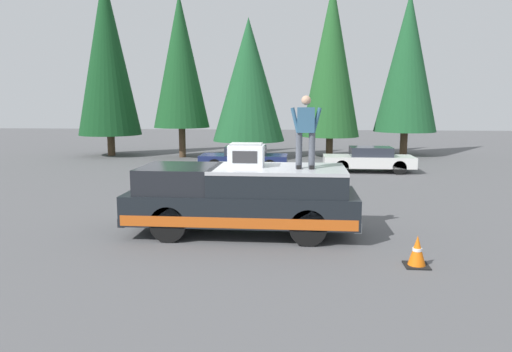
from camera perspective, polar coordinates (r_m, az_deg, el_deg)
ground_plane at (r=12.18m, az=-3.26°, el=-6.28°), size 90.00×90.00×0.00m
pickup_truck at (r=11.49m, az=-1.69°, el=-2.71°), size 2.01×5.54×1.65m
compressor_unit at (r=11.40m, az=-1.18°, el=2.56°), size 0.65×0.84×0.56m
person_on_truck_bed at (r=11.03m, az=6.02°, el=5.56°), size 0.29×0.72×1.69m
parked_car_white at (r=22.49m, az=13.47°, el=1.97°), size 1.64×4.10×1.16m
parked_car_navy at (r=22.37m, az=-1.42°, el=2.17°), size 1.64×4.10×1.16m
traffic_cone at (r=9.85m, az=18.89°, el=-8.68°), size 0.47×0.47×0.62m
conifer_far_left at (r=30.16m, az=17.84°, el=12.91°), size 3.70×3.70×9.64m
conifer_left at (r=28.21m, az=9.10°, el=13.63°), size 3.39×3.39×9.97m
conifer_center_left at (r=27.26m, az=-0.90°, el=11.50°), size 4.11×4.11×7.89m
conifer_center_right at (r=28.14m, az=-9.13°, el=13.53°), size 3.23×3.23×9.34m
conifer_right at (r=30.01m, az=-17.56°, el=13.82°), size 3.69×3.69×10.74m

